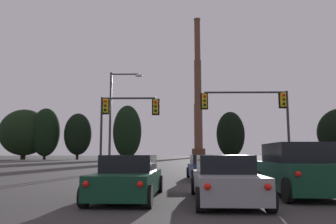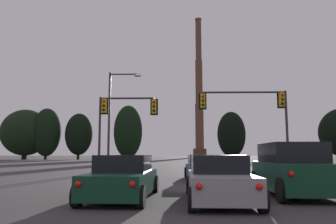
# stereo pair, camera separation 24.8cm
# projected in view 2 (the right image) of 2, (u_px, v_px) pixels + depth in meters

# --- Properties ---
(sedan_center_lane_front) EXTENTS (2.09, 4.74, 1.43)m
(sedan_center_lane_front) POSITION_uv_depth(u_px,v_px,m) (203.00, 168.00, 18.72)
(sedan_center_lane_front) COLOR navy
(sedan_center_lane_front) RESTS_ON ground_plane
(suv_right_lane_second) EXTENTS (2.26, 4.96, 1.86)m
(suv_right_lane_second) POSITION_uv_depth(u_px,v_px,m) (292.00, 170.00, 11.73)
(suv_right_lane_second) COLOR #0F3823
(suv_right_lane_second) RESTS_ON ground_plane
(sedan_left_lane_second) EXTENTS (2.16, 4.77, 1.43)m
(sedan_left_lane_second) POSITION_uv_depth(u_px,v_px,m) (123.00, 178.00, 10.90)
(sedan_left_lane_second) COLOR #0F3823
(sedan_left_lane_second) RESTS_ON ground_plane
(sedan_center_lane_second) EXTENTS (2.08, 4.74, 1.43)m
(sedan_center_lane_second) POSITION_uv_depth(u_px,v_px,m) (219.00, 180.00, 10.19)
(sedan_center_lane_second) COLOR gray
(sedan_center_lane_second) RESTS_ON ground_plane
(traffic_light_overhead_right) EXTENTS (6.63, 0.50, 6.14)m
(traffic_light_overhead_right) POSITION_uv_depth(u_px,v_px,m) (257.00, 109.00, 24.23)
(traffic_light_overhead_right) COLOR #2D2D30
(traffic_light_overhead_right) RESTS_ON ground_plane
(traffic_light_overhead_left) EXTENTS (4.51, 0.50, 5.71)m
(traffic_light_overhead_left) POSITION_uv_depth(u_px,v_px,m) (119.00, 115.00, 24.37)
(traffic_light_overhead_left) COLOR #2D2D30
(traffic_light_overhead_left) RESTS_ON ground_plane
(street_lamp) EXTENTS (2.80, 0.36, 8.42)m
(street_lamp) POSITION_uv_depth(u_px,v_px,m) (114.00, 110.00, 27.71)
(street_lamp) COLOR #38383A
(street_lamp) RESTS_ON ground_plane
(smokestack) EXTENTS (5.99, 5.99, 64.42)m
(smokestack) POSITION_uv_depth(u_px,v_px,m) (199.00, 101.00, 148.30)
(smokestack) COLOR #523427
(smokestack) RESTS_ON ground_plane
(treeline_left_mid) EXTENTS (7.41, 6.67, 14.10)m
(treeline_left_mid) POSITION_uv_depth(u_px,v_px,m) (128.00, 132.00, 84.95)
(treeline_left_mid) COLOR black
(treeline_left_mid) RESTS_ON ground_plane
(treeline_far_left) EXTENTS (12.97, 11.67, 13.37)m
(treeline_far_left) POSITION_uv_depth(u_px,v_px,m) (25.00, 133.00, 87.75)
(treeline_far_left) COLOR black
(treeline_far_left) RESTS_ON ground_plane
(treeline_right_mid) EXTENTS (7.52, 6.77, 12.82)m
(treeline_right_mid) POSITION_uv_depth(u_px,v_px,m) (231.00, 134.00, 87.85)
(treeline_right_mid) COLOR black
(treeline_right_mid) RESTS_ON ground_plane
(treeline_far_right) EXTENTS (7.18, 6.46, 12.18)m
(treeline_far_right) POSITION_uv_depth(u_px,v_px,m) (79.00, 134.00, 86.48)
(treeline_far_right) COLOR black
(treeline_far_right) RESTS_ON ground_plane
(treeline_center_right) EXTENTS (7.48, 6.73, 13.50)m
(treeline_center_right) POSITION_uv_depth(u_px,v_px,m) (47.00, 132.00, 86.23)
(treeline_center_right) COLOR black
(treeline_center_right) RESTS_ON ground_plane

